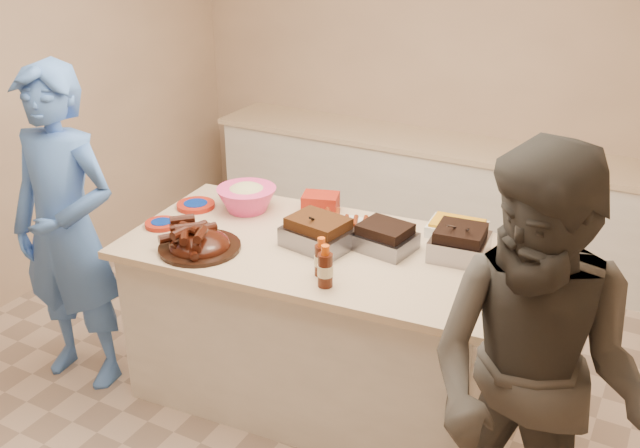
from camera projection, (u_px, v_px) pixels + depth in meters
The scene contains 19 objects.
room at pixel (288, 390), 4.15m from camera, with size 4.50×5.00×2.70m, color tan, non-canonical shape.
back_counter at pixel (427, 194), 5.72m from camera, with size 3.60×0.64×0.90m, color silver, non-canonical shape.
island at pixel (316, 390), 4.15m from camera, with size 2.00×1.05×0.95m, color silver, non-canonical shape.
rib_platter at pixel (200, 249), 3.71m from camera, with size 0.43×0.43×0.17m, color #3A1209, non-canonical shape.
pulled_pork_tray at pixel (318, 246), 3.74m from camera, with size 0.34×0.26×0.10m, color #47230F.
brisket_tray at pixel (384, 249), 3.71m from camera, with size 0.29×0.24×0.09m, color black.
roasting_pan at pixel (458, 257), 3.63m from camera, with size 0.28×0.28×0.11m, color gray.
coleslaw_bowl at pixel (247, 210), 4.17m from camera, with size 0.35×0.35×0.24m, color #F23E86, non-canonical shape.
sausage_plate at pixel (346, 229), 3.94m from camera, with size 0.31×0.31×0.05m, color silver.
mac_cheese_dish at pixel (457, 234), 3.87m from camera, with size 0.30×0.22×0.08m, color gold.
bbq_bottle_a at pixel (325, 286), 3.36m from camera, with size 0.07×0.07×0.21m, color #3E160B.
bbq_bottle_b at pixel (321, 275), 3.46m from camera, with size 0.07×0.07×0.20m, color #3E160B.
mustard_bottle at pixel (310, 228), 3.94m from camera, with size 0.04×0.04×0.11m, color yellow.
sauce_bowl at pixel (315, 228), 3.95m from camera, with size 0.15×0.05×0.15m, color silver.
plate_stack_large at pixel (196, 207), 4.21m from camera, with size 0.22×0.22×0.03m, color maroon.
plate_stack_small at pixel (162, 226), 3.97m from camera, with size 0.18×0.18×0.03m, color maroon.
plastic_cup at pixel (239, 196), 4.36m from camera, with size 0.10×0.10×0.10m, color #824908.
basket_stack at pixel (320, 211), 4.16m from camera, with size 0.20×0.15×0.10m, color maroon.
guest_blue at pixel (90, 371), 4.32m from camera, with size 0.68×1.87×0.45m, color #4678D6.
Camera 1 is at (1.77, -2.87, 2.61)m, focal length 40.00 mm.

